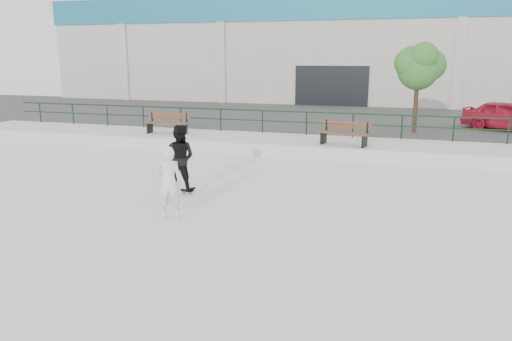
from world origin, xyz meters
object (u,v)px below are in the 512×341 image
(bench_right, at_px, (344,133))
(red_car, at_px, (509,116))
(skateboard, at_px, (181,190))
(bench_left, at_px, (168,123))
(seated_skater, at_px, (169,182))
(standing_skater, at_px, (179,158))
(tree, at_px, (419,65))

(bench_right, bearing_deg, red_car, 54.46)
(bench_right, relative_size, skateboard, 2.64)
(bench_left, height_order, red_car, red_car)
(skateboard, xyz_separation_m, seated_skater, (0.75, -2.16, 0.82))
(skateboard, bearing_deg, standing_skater, 105.10)
(skateboard, bearing_deg, red_car, 51.25)
(bench_right, height_order, red_car, red_car)
(red_car, bearing_deg, standing_skater, 161.94)
(bench_left, height_order, seated_skater, seated_skater)
(bench_left, xyz_separation_m, seated_skater, (4.81, -9.35, -0.06))
(bench_right, xyz_separation_m, tree, (2.61, 4.25, 2.52))
(red_car, distance_m, skateboard, 16.55)
(tree, distance_m, red_car, 5.08)
(seated_skater, bearing_deg, red_car, -146.29)
(bench_left, bearing_deg, skateboard, -64.58)
(bench_left, height_order, standing_skater, standing_skater)
(bench_right, xyz_separation_m, seated_skater, (-3.10, -8.69, -0.06))
(tree, relative_size, red_car, 1.00)
(standing_skater, bearing_deg, tree, -124.15)
(tree, relative_size, seated_skater, 2.21)
(tree, bearing_deg, seated_skater, -113.81)
(bench_right, relative_size, standing_skater, 1.09)
(tree, height_order, seated_skater, tree)
(standing_skater, xyz_separation_m, seated_skater, (0.75, -2.16, -0.15))
(skateboard, height_order, seated_skater, seated_skater)
(seated_skater, bearing_deg, bench_left, -85.56)
(tree, bearing_deg, skateboard, -120.93)
(tree, relative_size, skateboard, 5.07)
(standing_skater, bearing_deg, red_car, -133.04)
(skateboard, bearing_deg, bench_left, 120.52)
(bench_left, xyz_separation_m, red_car, (14.64, 5.49, 0.23))
(skateboard, bearing_deg, seated_skater, -69.78)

